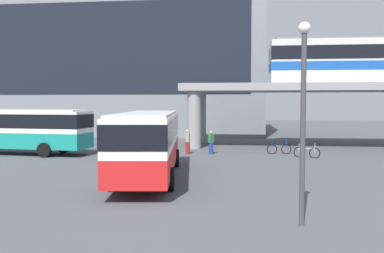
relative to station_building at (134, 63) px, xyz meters
The scene contains 11 objects.
ground_plane 23.00m from the station_building, 69.43° to the right, with size 120.00×120.00×0.00m, color #47494F.
station_building is the anchor object (origin of this frame).
elevated_platform 28.07m from the station_building, 31.93° to the right, with size 30.81×6.82×5.26m.
bus_main 32.41m from the station_building, 74.41° to the right, with size 3.77×11.26×3.22m.
bus_secondary 23.51m from the station_building, 97.86° to the right, with size 11.25×3.69×3.22m.
bicycle_silver 29.37m from the station_building, 51.54° to the right, with size 1.68×0.73×1.04m.
bicycle_blue 27.00m from the station_building, 51.87° to the right, with size 1.78×0.33×1.04m.
pedestrian_by_bike_rack 24.20m from the station_building, 66.08° to the right, with size 0.32×0.41×1.77m.
pedestrian_walking_across 22.88m from the station_building, 79.31° to the right, with size 0.43×0.48×1.80m.
pedestrian_near_building 24.81m from the station_building, 62.20° to the right, with size 0.45×0.48×1.68m.
lamp_post 40.99m from the station_building, 68.62° to the right, with size 0.36×0.36×6.06m.
Camera 1 is at (5.43, -20.48, 3.68)m, focal length 38.65 mm.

